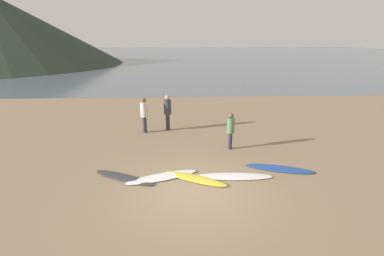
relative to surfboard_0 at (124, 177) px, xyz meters
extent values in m
cube|color=#8C7559|center=(2.26, 8.97, -0.14)|extent=(120.00, 120.00, 0.20)
cube|color=slate|center=(2.26, 63.66, -0.04)|extent=(140.00, 100.00, 0.01)
ellipsoid|color=#333338|center=(0.00, 0.00, 0.00)|extent=(2.30, 1.58, 0.07)
ellipsoid|color=white|center=(1.26, -0.03, 0.00)|extent=(2.52, 1.41, 0.08)
ellipsoid|color=yellow|center=(2.37, -0.21, 0.01)|extent=(2.19, 1.58, 0.09)
ellipsoid|color=white|center=(3.69, -0.08, 0.00)|extent=(2.58, 0.71, 0.06)
ellipsoid|color=#1E479E|center=(5.41, 0.45, 0.00)|extent=(2.44, 1.31, 0.06)
cylinder|color=#2D2D38|center=(0.20, 4.97, 0.37)|extent=(0.19, 0.19, 0.80)
cylinder|color=beige|center=(0.20, 4.97, 1.12)|extent=(0.35, 0.35, 0.70)
sphere|color=brown|center=(0.20, 4.97, 1.58)|extent=(0.23, 0.23, 0.23)
cylinder|color=#2D2D38|center=(1.32, 5.30, 0.38)|extent=(0.20, 0.20, 0.82)
cylinder|color=#333842|center=(1.32, 5.30, 1.15)|extent=(0.36, 0.36, 0.72)
sphere|color=tan|center=(1.32, 5.30, 1.62)|extent=(0.23, 0.23, 0.23)
cylinder|color=#2D2D38|center=(3.98, 2.53, 0.32)|extent=(0.17, 0.17, 0.72)
cylinder|color=#4C7A4C|center=(3.98, 2.53, 0.99)|extent=(0.31, 0.31, 0.62)
sphere|color=brown|center=(3.98, 2.53, 1.41)|extent=(0.20, 0.20, 0.20)
camera|label=1|loc=(1.81, -9.17, 4.53)|focal=28.16mm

